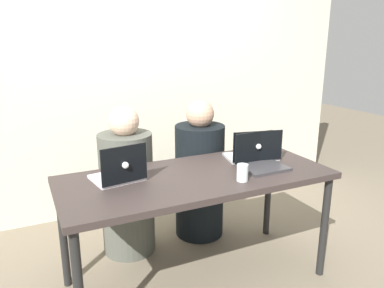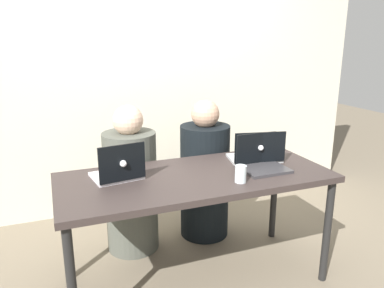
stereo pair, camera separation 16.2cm
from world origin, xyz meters
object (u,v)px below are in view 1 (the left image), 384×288
object	(u,v)px
water_glass_right	(242,174)
person_on_left	(127,189)
person_on_right	(200,177)
laptop_front_right	(260,160)
laptop_back_left	(119,173)
laptop_back_right	(253,153)

from	to	relation	value
water_glass_right	person_on_left	bearing A→B (deg)	122.77
person_on_right	laptop_front_right	world-z (taller)	person_on_right
laptop_back_left	water_glass_right	distance (m)	0.73
water_glass_right	person_on_right	bearing A→B (deg)	82.51
person_on_left	water_glass_right	distance (m)	0.97
laptop_front_right	water_glass_right	distance (m)	0.29
person_on_left	laptop_front_right	distance (m)	1.01
person_on_right	water_glass_right	size ratio (longest dim) A/B	10.98
laptop_front_right	water_glass_right	xyz separation A→B (m)	(-0.24, -0.16, -0.00)
water_glass_right	laptop_back_right	bearing A→B (deg)	47.29
person_on_left	person_on_right	bearing A→B (deg)	168.34
person_on_right	laptop_front_right	size ratio (longest dim) A/B	3.83
laptop_back_right	laptop_back_left	world-z (taller)	laptop_back_left
person_on_right	laptop_back_right	size ratio (longest dim) A/B	2.88
laptop_back_left	water_glass_right	bearing A→B (deg)	146.29
person_on_right	laptop_back_left	xyz separation A→B (m)	(-0.77, -0.47, 0.31)
person_on_right	laptop_back_right	xyz separation A→B (m)	(0.18, -0.46, 0.30)
person_on_right	laptop_front_right	xyz separation A→B (m)	(0.14, -0.62, 0.30)
person_on_left	water_glass_right	bearing A→B (deg)	111.11
laptop_back_right	laptop_front_right	bearing A→B (deg)	84.42
laptop_back_right	water_glass_right	distance (m)	0.42
laptop_front_right	laptop_back_right	bearing A→B (deg)	71.80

